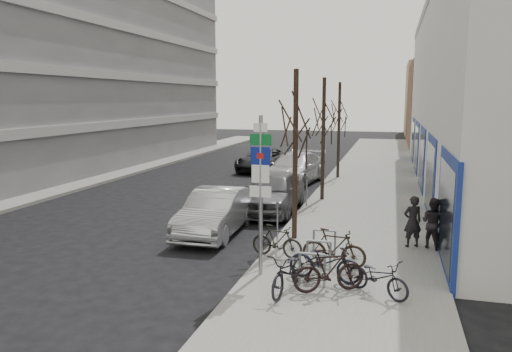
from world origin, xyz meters
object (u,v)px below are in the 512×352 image
Objects in this scene: bike_far_curb at (378,274)px; parked_car_back at (294,168)px; highway_sign_pole at (261,185)px; lane_car at (262,160)px; bike_near_left at (288,268)px; bike_mid_curb at (325,258)px; bike_mid_inner at (277,241)px; meter_back at (324,170)px; tree_near at (296,115)px; parked_car_front at (216,212)px; bike_near_right at (329,270)px; tree_far at (339,107)px; meter_front at (277,217)px; tree_mid at (324,110)px; pedestrian_near at (413,221)px; parked_car_mid at (273,192)px; pedestrian_far at (433,223)px; bike_rack at (319,252)px; bike_far_inner at (334,248)px; meter_mid at (307,187)px.

bike_far_curb is 0.29× the size of parked_car_back.
lane_car is at bearing 104.44° from highway_sign_pole.
bike_near_left reaches higher than bike_mid_curb.
meter_back is at bearing 13.12° from bike_mid_inner.
bike_mid_inner is (-0.11, -2.05, -3.48)m from tree_near.
parked_car_front reaches higher than bike_mid_inner.
parked_car_front is at bearing 17.35° from bike_near_right.
lane_car is at bearing 28.04° from bike_mid_curb.
meter_back is (-0.45, -2.50, -3.19)m from tree_far.
parked_car_front is (-2.80, -12.69, -3.34)m from tree_far.
meter_front is (-0.45, -0.50, -3.19)m from tree_near.
pedestrian_near is (3.62, -6.51, -3.17)m from tree_mid.
lane_car is (-4.84, 18.81, -1.74)m from highway_sign_pole.
pedestrian_near is (4.07, 0.49, 0.02)m from meter_front.
tree_mid is at bearing 55.35° from parked_car_mid.
tree_near is 3.52× the size of pedestrian_far.
bike_rack is 1.30× the size of bike_near_right.
pedestrian_far is at bearing -52.66° from parked_car_back.
tree_far reaches higher than meter_front.
pedestrian_near reaches higher than bike_near_right.
bike_mid_inner is (0.09, 1.46, -1.84)m from highway_sign_pole.
bike_far_curb is at bearing -48.78° from meter_front.
pedestrian_far is at bearing -28.70° from bike_mid_curb.
pedestrian_far is (2.56, 4.27, 0.25)m from bike_near_right.
tree_mid reaches higher than bike_far_inner.
meter_front is (-0.45, -7.00, -3.19)m from tree_mid.
bike_mid_curb is at bearing -58.00° from meter_front.
bike_mid_inner is 0.31× the size of parked_car_mid.
parked_car_back is 12.78m from pedestrian_far.
meter_front reaches higher than bike_far_inner.
bike_far_inner is (0.82, 2.00, -0.04)m from bike_near_left.
tree_far is at bearing -20.71° from lane_car.
meter_back is 0.26× the size of parked_car_mid.
bike_far_curb is 16.00m from parked_car_back.
meter_front is 0.81× the size of pedestrian_near.
bike_rack is 0.39× the size of parked_car_back.
bike_far_inner reaches higher than bike_mid_inner.
parked_car_mid reaches higher than bike_far_curb.
bike_far_inner is at bearing -64.21° from parked_car_mid.
bike_mid_inner is (0.34, -7.05, -0.29)m from meter_mid.
highway_sign_pole reaches higher than bike_near_right.
bike_mid_curb is at bearing -81.80° from tree_mid.
pedestrian_near is at bearing -4.16° from parked_car_front.
meter_back is 15.03m from bike_near_left.
parked_car_mid is at bearing 1.65° from pedestrian_far.
parked_car_mid is at bearing -100.68° from meter_back.
meter_front is 2.82m from bike_far_inner.
highway_sign_pole is 2.20m from bike_near_left.
bike_near_right is at bearing 95.26° from pedestrian_far.
meter_back is at bearing -18.85° from bike_near_right.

